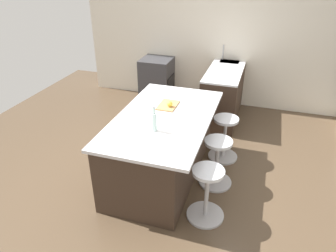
{
  "coord_description": "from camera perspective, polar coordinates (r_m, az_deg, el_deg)",
  "views": [
    {
      "loc": [
        3.28,
        1.07,
        2.72
      ],
      "look_at": [
        -0.12,
        -0.02,
        0.76
      ],
      "focal_mm": 33.69,
      "sensor_mm": 36.0,
      "label": 1
    }
  ],
  "objects": [
    {
      "name": "stool_by_window",
      "position": [
        4.73,
        10.14,
        -2.38
      ],
      "size": [
        0.44,
        0.44,
        0.67
      ],
      "color": "#B7B7BC",
      "rests_on": "ground_plane"
    },
    {
      "name": "stool_middle",
      "position": [
        4.19,
        8.78,
        -6.73
      ],
      "size": [
        0.44,
        0.44,
        0.67
      ],
      "color": "#B7B7BC",
      "rests_on": "ground_plane"
    },
    {
      "name": "interior_partition_left",
      "position": [
        6.33,
        8.02,
        17.16
      ],
      "size": [
        0.15,
        5.13,
        2.96
      ],
      "color": "silver",
      "rests_on": "ground_plane"
    },
    {
      "name": "apple_yellow",
      "position": [
        4.22,
        0.34,
        3.99
      ],
      "size": [
        0.08,
        0.08,
        0.08
      ],
      "primitive_type": "sphere",
      "color": "gold",
      "rests_on": "cutting_board"
    },
    {
      "name": "sink_cabinet",
      "position": [
        6.23,
        10.47,
        7.0
      ],
      "size": [
        2.14,
        0.6,
        1.2
      ],
      "color": "#38281E",
      "rests_on": "ground_plane"
    },
    {
      "name": "oven_range",
      "position": [
        6.54,
        -2.01,
        8.32
      ],
      "size": [
        0.6,
        0.61,
        0.89
      ],
      "color": "#38383D",
      "rests_on": "ground_plane"
    },
    {
      "name": "cutting_board",
      "position": [
        4.3,
        -0.02,
        3.77
      ],
      "size": [
        0.36,
        0.24,
        0.02
      ],
      "primitive_type": "cube",
      "color": "tan",
      "rests_on": "kitchen_island"
    },
    {
      "name": "ground_plane",
      "position": [
        4.4,
        -0.27,
        -9.51
      ],
      "size": [
        7.36,
        7.36,
        0.0
      ],
      "primitive_type": "plane",
      "color": "brown"
    },
    {
      "name": "stool_near_camera",
      "position": [
        3.69,
        6.99,
        -12.31
      ],
      "size": [
        0.44,
        0.44,
        0.67
      ],
      "color": "#B7B7BC",
      "rests_on": "ground_plane"
    },
    {
      "name": "kitchen_island",
      "position": [
        4.26,
        -1.25,
        -3.46
      ],
      "size": [
        2.04,
        1.17,
        0.9
      ],
      "color": "#38281E",
      "rests_on": "ground_plane"
    },
    {
      "name": "water_bottle",
      "position": [
        3.65,
        -2.5,
        0.86
      ],
      "size": [
        0.06,
        0.06,
        0.31
      ],
      "color": "silver",
      "rests_on": "kitchen_island"
    }
  ]
}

